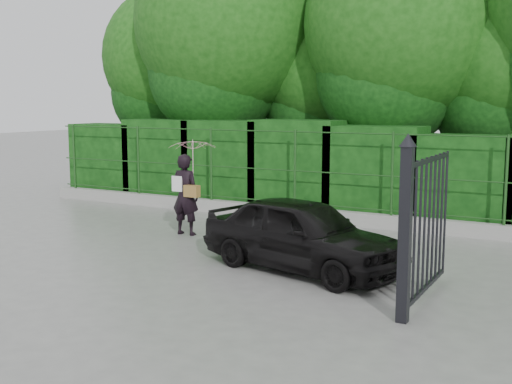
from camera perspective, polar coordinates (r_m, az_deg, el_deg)
The scene contains 8 objects.
ground at distance 11.44m, azimuth -8.17°, elevation -5.88°, with size 80.00×80.00×0.00m, color gray.
kerb at distance 15.17m, azimuth 2.09°, elevation -1.78°, with size 14.00×0.25×0.30m, color #9E9E99.
fence at distance 14.93m, azimuth 2.87°, elevation 2.12°, with size 14.13×0.06×1.80m.
hedge at distance 15.97m, azimuth 3.44°, elevation 2.08°, with size 14.20×1.20×2.29m.
trees at distance 17.60m, azimuth 10.50°, elevation 14.05°, with size 17.10×6.15×8.08m.
gate at distance 8.54m, azimuth 13.99°, elevation -2.66°, with size 0.22×2.33×2.36m.
woman at distance 13.18m, azimuth -5.89°, elevation 1.78°, with size 0.98×1.00×1.99m.
car at distance 10.47m, azimuth 4.11°, elevation -3.73°, with size 1.43×3.55×1.21m, color black.
Camera 1 is at (6.72, -8.85, 2.74)m, focal length 45.00 mm.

